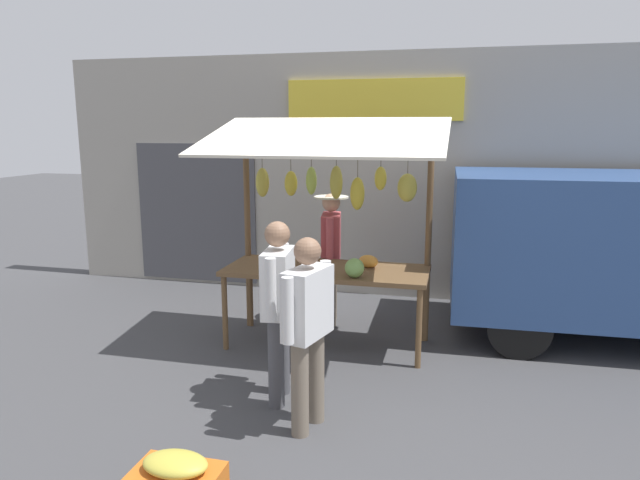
{
  "coord_description": "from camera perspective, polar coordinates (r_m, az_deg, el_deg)",
  "views": [
    {
      "loc": [
        -1.39,
        5.93,
        2.39
      ],
      "look_at": [
        0.0,
        0.3,
        1.25
      ],
      "focal_mm": 32.33,
      "sensor_mm": 36.0,
      "label": 1
    }
  ],
  "objects": [
    {
      "name": "shopper_in_striped_shirt",
      "position": [
        4.54,
        -1.22,
        -8.08
      ],
      "size": [
        0.33,
        0.66,
        1.57
      ],
      "rotation": [
        0.0,
        0.0,
        -1.83
      ],
      "color": "#726656",
      "rests_on": "ground"
    },
    {
      "name": "market_stall",
      "position": [
        6.19,
        0.98,
        3.28
      ],
      "size": [
        2.5,
        1.46,
        2.5
      ],
      "color": "brown",
      "rests_on": "ground"
    },
    {
      "name": "ground_plane",
      "position": [
        6.55,
        0.64,
        -10.3
      ],
      "size": [
        40.0,
        40.0,
        0.0
      ],
      "primitive_type": "plane",
      "color": "#424244"
    },
    {
      "name": "vendor_with_sunhat",
      "position": [
        7.0,
        1.1,
        -0.78
      ],
      "size": [
        0.42,
        0.68,
        1.61
      ],
      "rotation": [
        0.0,
        0.0,
        1.75
      ],
      "color": "#726656",
      "rests_on": "ground"
    },
    {
      "name": "shopper_with_ponytail",
      "position": [
        5.01,
        -4.15,
        -5.87
      ],
      "size": [
        0.28,
        0.69,
        1.61
      ],
      "rotation": [
        0.0,
        0.0,
        -1.45
      ],
      "color": "#4C4C51",
      "rests_on": "ground"
    },
    {
      "name": "street_backdrop",
      "position": [
        8.29,
        3.83,
        6.31
      ],
      "size": [
        9.0,
        0.3,
        3.4
      ],
      "color": "#9E998E",
      "rests_on": "ground"
    }
  ]
}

